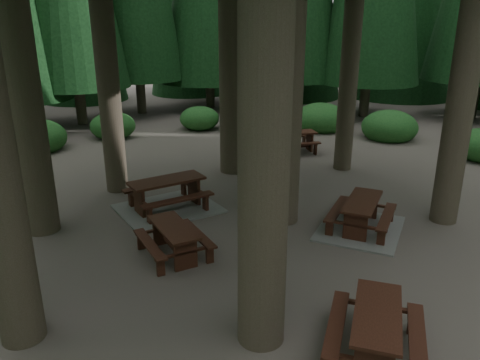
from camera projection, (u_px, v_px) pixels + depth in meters
ground at (264, 230)px, 11.57m from camera, size 80.00×80.00×0.00m
picnic_table_a at (361, 220)px, 11.53m from camera, size 2.91×2.72×0.78m
picnic_table_b at (174, 236)px, 10.19m from camera, size 1.62×1.87×0.71m
picnic_table_c at (168, 199)px, 12.73m from camera, size 2.81×2.42×0.87m
picnic_table_d at (292, 138)px, 18.20m from camera, size 2.27×2.11×0.79m
picnic_table_e at (376, 327)px, 7.14m from camera, size 2.29×2.19×0.78m
shrub_ring at (265, 200)px, 12.41m from camera, size 23.86×24.64×1.49m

